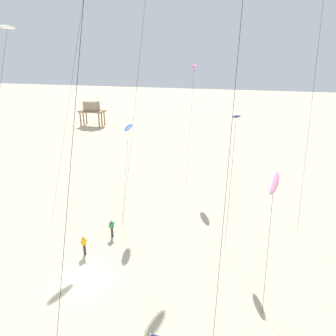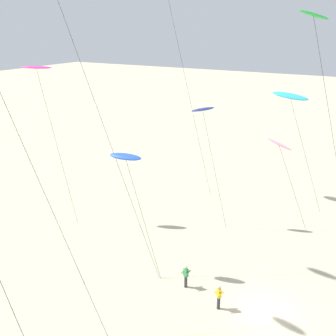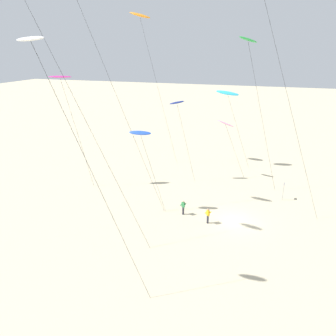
{
  "view_description": "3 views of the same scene",
  "coord_description": "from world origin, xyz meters",
  "px_view_note": "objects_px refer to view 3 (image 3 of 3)",
  "views": [
    {
      "loc": [
        10.59,
        -15.49,
        15.06
      ],
      "look_at": [
        3.59,
        10.24,
        5.16
      ],
      "focal_mm": 32.74,
      "sensor_mm": 36.0,
      "label": 1
    },
    {
      "loc": [
        -22.55,
        -5.84,
        17.45
      ],
      "look_at": [
        1.68,
        8.1,
        7.76
      ],
      "focal_mm": 45.18,
      "sensor_mm": 36.0,
      "label": 2
    },
    {
      "loc": [
        -30.3,
        -2.28,
        17.06
      ],
      "look_at": [
        0.85,
        7.65,
        4.78
      ],
      "focal_mm": 34.36,
      "sensor_mm": 36.0,
      "label": 3
    }
  ],
  "objects_px": {
    "kite_cyan": "(228,93)",
    "marker_flag": "(284,188)",
    "kite_blue": "(140,133)",
    "kite_green": "(249,42)",
    "kite_flyer_middle": "(183,207)",
    "kite_magenta": "(60,78)",
    "kite_orange": "(140,16)",
    "kite_flyer_nearest": "(208,215)",
    "kite_white": "(33,45)",
    "kite_navy": "(177,104)",
    "kite_pink": "(225,124)"
  },
  "relations": [
    {
      "from": "kite_white",
      "to": "kite_flyer_nearest",
      "type": "xyz_separation_m",
      "value": [
        11.81,
        -9.07,
        -16.31
      ]
    },
    {
      "from": "kite_navy",
      "to": "marker_flag",
      "type": "distance_m",
      "value": 16.69
    },
    {
      "from": "kite_white",
      "to": "kite_navy",
      "type": "height_order",
      "value": "kite_white"
    },
    {
      "from": "kite_magenta",
      "to": "kite_green",
      "type": "distance_m",
      "value": 22.39
    },
    {
      "from": "kite_white",
      "to": "kite_orange",
      "type": "xyz_separation_m",
      "value": [
        28.67,
        4.73,
        3.99
      ]
    },
    {
      "from": "kite_blue",
      "to": "kite_flyer_nearest",
      "type": "height_order",
      "value": "kite_blue"
    },
    {
      "from": "kite_white",
      "to": "kite_navy",
      "type": "relative_size",
      "value": 1.65
    },
    {
      "from": "kite_flyer_middle",
      "to": "kite_blue",
      "type": "bearing_deg",
      "value": 89.92
    },
    {
      "from": "marker_flag",
      "to": "kite_green",
      "type": "bearing_deg",
      "value": 63.67
    },
    {
      "from": "kite_white",
      "to": "kite_blue",
      "type": "height_order",
      "value": "kite_white"
    },
    {
      "from": "kite_pink",
      "to": "kite_orange",
      "type": "bearing_deg",
      "value": 76.27
    },
    {
      "from": "kite_white",
      "to": "kite_pink",
      "type": "distance_m",
      "value": 28.53
    },
    {
      "from": "kite_white",
      "to": "kite_green",
      "type": "xyz_separation_m",
      "value": [
        22.8,
        -10.86,
        0.41
      ]
    },
    {
      "from": "kite_blue",
      "to": "marker_flag",
      "type": "distance_m",
      "value": 18.21
    },
    {
      "from": "kite_magenta",
      "to": "kite_orange",
      "type": "xyz_separation_m",
      "value": [
        12.02,
        -5.58,
        7.52
      ]
    },
    {
      "from": "kite_flyer_nearest",
      "to": "kite_cyan",
      "type": "bearing_deg",
      "value": 3.63
    },
    {
      "from": "kite_cyan",
      "to": "marker_flag",
      "type": "xyz_separation_m",
      "value": [
        -10.15,
        -8.61,
        -9.42
      ]
    },
    {
      "from": "kite_cyan",
      "to": "kite_orange",
      "type": "xyz_separation_m",
      "value": [
        -1.48,
        12.64,
        10.28
      ]
    },
    {
      "from": "kite_green",
      "to": "kite_flyer_nearest",
      "type": "height_order",
      "value": "kite_green"
    },
    {
      "from": "kite_navy",
      "to": "marker_flag",
      "type": "bearing_deg",
      "value": -100.39
    },
    {
      "from": "kite_white",
      "to": "kite_flyer_nearest",
      "type": "bearing_deg",
      "value": -37.54
    },
    {
      "from": "kite_white",
      "to": "kite_cyan",
      "type": "distance_m",
      "value": 31.8
    },
    {
      "from": "kite_cyan",
      "to": "kite_white",
      "type": "bearing_deg",
      "value": 165.29
    },
    {
      "from": "kite_cyan",
      "to": "marker_flag",
      "type": "distance_m",
      "value": 16.31
    },
    {
      "from": "kite_blue",
      "to": "kite_orange",
      "type": "height_order",
      "value": "kite_orange"
    },
    {
      "from": "kite_cyan",
      "to": "kite_orange",
      "type": "relative_size",
      "value": 0.52
    },
    {
      "from": "kite_cyan",
      "to": "kite_navy",
      "type": "xyz_separation_m",
      "value": [
        -7.59,
        5.33,
        -0.6
      ]
    },
    {
      "from": "kite_white",
      "to": "kite_flyer_nearest",
      "type": "distance_m",
      "value": 22.08
    },
    {
      "from": "kite_green",
      "to": "kite_flyer_middle",
      "type": "distance_m",
      "value": 20.02
    },
    {
      "from": "kite_white",
      "to": "marker_flag",
      "type": "distance_m",
      "value": 30.33
    },
    {
      "from": "kite_white",
      "to": "kite_flyer_middle",
      "type": "bearing_deg",
      "value": -25.65
    },
    {
      "from": "kite_orange",
      "to": "kite_flyer_middle",
      "type": "bearing_deg",
      "value": -145.46
    },
    {
      "from": "kite_green",
      "to": "kite_flyer_nearest",
      "type": "bearing_deg",
      "value": 170.79
    },
    {
      "from": "kite_flyer_nearest",
      "to": "kite_flyer_middle",
      "type": "bearing_deg",
      "value": 70.44
    },
    {
      "from": "kite_green",
      "to": "kite_white",
      "type": "bearing_deg",
      "value": 154.54
    },
    {
      "from": "kite_navy",
      "to": "kite_green",
      "type": "xyz_separation_m",
      "value": [
        0.25,
        -8.27,
        7.31
      ]
    },
    {
      "from": "kite_blue",
      "to": "kite_green",
      "type": "bearing_deg",
      "value": -43.51
    },
    {
      "from": "marker_flag",
      "to": "kite_pink",
      "type": "bearing_deg",
      "value": 55.84
    },
    {
      "from": "kite_pink",
      "to": "kite_flyer_nearest",
      "type": "xyz_separation_m",
      "value": [
        -13.62,
        -0.56,
        -6.59
      ]
    },
    {
      "from": "kite_white",
      "to": "kite_cyan",
      "type": "relative_size",
      "value": 1.55
    },
    {
      "from": "kite_green",
      "to": "kite_cyan",
      "type": "bearing_deg",
      "value": 21.84
    },
    {
      "from": "kite_pink",
      "to": "kite_orange",
      "type": "distance_m",
      "value": 19.33
    },
    {
      "from": "kite_flyer_nearest",
      "to": "kite_flyer_middle",
      "type": "xyz_separation_m",
      "value": [
        1.03,
        2.91,
        0.0
      ]
    },
    {
      "from": "kite_cyan",
      "to": "kite_navy",
      "type": "height_order",
      "value": "kite_cyan"
    },
    {
      "from": "kite_navy",
      "to": "kite_green",
      "type": "distance_m",
      "value": 11.04
    },
    {
      "from": "kite_magenta",
      "to": "kite_flyer_nearest",
      "type": "xyz_separation_m",
      "value": [
        -4.84,
        -19.38,
        -12.78
      ]
    },
    {
      "from": "kite_magenta",
      "to": "kite_flyer_nearest",
      "type": "height_order",
      "value": "kite_magenta"
    },
    {
      "from": "kite_flyer_middle",
      "to": "marker_flag",
      "type": "height_order",
      "value": "marker_flag"
    },
    {
      "from": "kite_orange",
      "to": "marker_flag",
      "type": "distance_m",
      "value": 30.25
    },
    {
      "from": "kite_green",
      "to": "kite_flyer_middle",
      "type": "xyz_separation_m",
      "value": [
        -9.96,
        4.69,
        -16.72
      ]
    }
  ]
}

